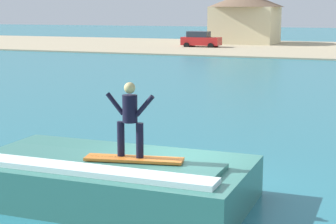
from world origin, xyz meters
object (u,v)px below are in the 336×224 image
(surfer, at_px, (130,116))
(house_with_chimney, at_px, (245,15))
(wave_crest, at_px, (110,179))
(surfboard, at_px, (134,159))
(car_near_shore, at_px, (201,40))

(surfer, height_order, house_with_chimney, house_with_chimney)
(wave_crest, distance_m, surfer, 1.62)
(wave_crest, distance_m, surfboard, 0.92)
(wave_crest, relative_size, car_near_shore, 1.43)
(surfer, relative_size, car_near_shore, 0.37)
(surfer, relative_size, house_with_chimney, 0.17)
(surfboard, distance_m, car_near_shore, 52.40)
(surfboard, xyz_separation_m, surfer, (-0.10, 0.05, 0.92))
(car_near_shore, bearing_deg, surfer, -73.67)
(wave_crest, distance_m, house_with_chimney, 60.05)
(surfer, bearing_deg, wave_crest, 165.38)
(surfer, distance_m, car_near_shore, 52.34)
(wave_crest, relative_size, surfboard, 2.85)
(car_near_shore, distance_m, house_with_chimney, 9.67)
(wave_crest, bearing_deg, house_with_chimney, 100.78)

